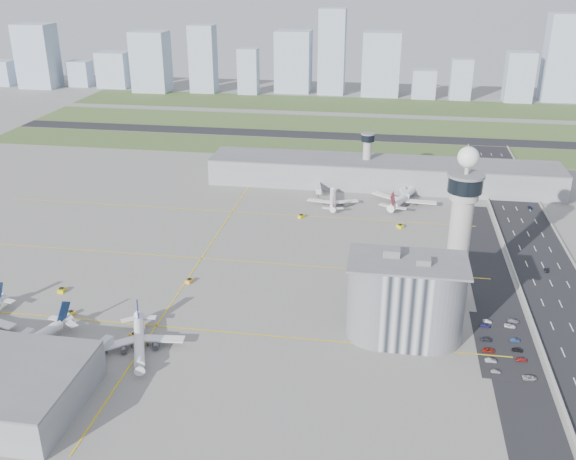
# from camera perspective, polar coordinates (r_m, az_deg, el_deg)

# --- Properties ---
(ground) EXTENTS (1000.00, 1000.00, 0.00)m
(ground) POSITION_cam_1_polar(r_m,az_deg,el_deg) (265.38, -1.21, -5.91)
(ground) COLOR gray
(grass_strip_0) EXTENTS (480.00, 50.00, 0.08)m
(grass_strip_0) POSITION_cam_1_polar(r_m,az_deg,el_deg) (475.30, 1.29, 7.35)
(grass_strip_0) COLOR #4B5F2D
(grass_strip_0) RESTS_ON ground
(grass_strip_1) EXTENTS (480.00, 60.00, 0.08)m
(grass_strip_1) POSITION_cam_1_polar(r_m,az_deg,el_deg) (547.30, 2.39, 9.44)
(grass_strip_1) COLOR #4A6932
(grass_strip_1) RESTS_ON ground
(grass_strip_2) EXTENTS (480.00, 70.00, 0.08)m
(grass_strip_2) POSITION_cam_1_polar(r_m,az_deg,el_deg) (624.88, 3.30, 11.13)
(grass_strip_2) COLOR #495D2C
(grass_strip_2) RESTS_ON ground
(runway) EXTENTS (480.00, 22.00, 0.10)m
(runway) POSITION_cam_1_polar(r_m,az_deg,el_deg) (510.70, 1.87, 8.46)
(runway) COLOR black
(runway) RESTS_ON ground
(highway) EXTENTS (28.00, 500.00, 0.10)m
(highway) POSITION_cam_1_polar(r_m,az_deg,el_deg) (271.74, 23.61, -7.28)
(highway) COLOR black
(highway) RESTS_ON ground
(barrier_left) EXTENTS (0.60, 500.00, 1.20)m
(barrier_left) POSITION_cam_1_polar(r_m,az_deg,el_deg) (268.09, 20.72, -7.08)
(barrier_left) COLOR #9E9E99
(barrier_left) RESTS_ON ground
(landside_road) EXTENTS (18.00, 260.00, 0.08)m
(landside_road) POSITION_cam_1_polar(r_m,az_deg,el_deg) (257.65, 18.68, -8.20)
(landside_road) COLOR black
(landside_road) RESTS_ON ground
(parking_lot) EXTENTS (20.00, 44.00, 0.10)m
(parking_lot) POSITION_cam_1_polar(r_m,az_deg,el_deg) (247.18, 18.61, -9.61)
(parking_lot) COLOR black
(parking_lot) RESTS_ON ground
(taxiway_line_h_0) EXTENTS (260.00, 0.60, 0.01)m
(taxiway_line_h_0) POSITION_cam_1_polar(r_m,az_deg,el_deg) (250.26, -11.62, -8.36)
(taxiway_line_h_0) COLOR yellow
(taxiway_line_h_0) RESTS_ON ground
(taxiway_line_h_1) EXTENTS (260.00, 0.60, 0.01)m
(taxiway_line_h_1) POSITION_cam_1_polar(r_m,az_deg,el_deg) (300.05, -7.72, -2.53)
(taxiway_line_h_1) COLOR yellow
(taxiway_line_h_1) RESTS_ON ground
(taxiway_line_h_2) EXTENTS (260.00, 0.60, 0.01)m
(taxiway_line_h_2) POSITION_cam_1_polar(r_m,az_deg,el_deg) (353.04, -4.99, 1.61)
(taxiway_line_h_2) COLOR yellow
(taxiway_line_h_2) RESTS_ON ground
(taxiway_line_v) EXTENTS (0.60, 260.00, 0.01)m
(taxiway_line_v) POSITION_cam_1_polar(r_m,az_deg,el_deg) (300.05, -7.72, -2.53)
(taxiway_line_v) COLOR yellow
(taxiway_line_v) RESTS_ON ground
(control_tower) EXTENTS (14.00, 14.00, 64.50)m
(control_tower) POSITION_cam_1_polar(r_m,az_deg,el_deg) (255.80, 15.13, 0.79)
(control_tower) COLOR #ADAAA5
(control_tower) RESTS_ON ground
(secondary_tower) EXTENTS (8.60, 8.60, 31.90)m
(secondary_tower) POSITION_cam_1_polar(r_m,az_deg,el_deg) (394.09, 7.04, 6.70)
(secondary_tower) COLOR #ADAAA5
(secondary_tower) RESTS_ON ground
(admin_building) EXTENTS (42.00, 24.00, 33.50)m
(admin_building) POSITION_cam_1_polar(r_m,az_deg,el_deg) (235.47, 10.39, -6.09)
(admin_building) COLOR #B2B2B7
(admin_building) RESTS_ON ground
(terminal_pier) EXTENTS (210.00, 32.00, 15.80)m
(terminal_pier) POSITION_cam_1_polar(r_m,az_deg,el_deg) (395.16, 8.40, 5.02)
(terminal_pier) COLOR gray
(terminal_pier) RESTS_ON ground
(airplane_near_b) EXTENTS (46.59, 50.01, 11.28)m
(airplane_near_b) POSITION_cam_1_polar(r_m,az_deg,el_deg) (245.69, -22.35, -8.88)
(airplane_near_b) COLOR white
(airplane_near_b) RESTS_ON ground
(airplane_near_c) EXTENTS (44.33, 47.53, 10.70)m
(airplane_near_c) POSITION_cam_1_polar(r_m,az_deg,el_deg) (234.88, -13.15, -9.24)
(airplane_near_c) COLOR white
(airplane_near_c) RESTS_ON ground
(airplane_far_a) EXTENTS (32.04, 36.67, 9.55)m
(airplane_far_a) POSITION_cam_1_polar(r_m,az_deg,el_deg) (362.44, 4.01, 3.03)
(airplane_far_a) COLOR white
(airplane_far_a) RESTS_ON ground
(airplane_far_b) EXTENTS (51.20, 55.31, 12.63)m
(airplane_far_b) POSITION_cam_1_polar(r_m,az_deg,el_deg) (368.94, 10.33, 3.32)
(airplane_far_b) COLOR white
(airplane_far_b) RESTS_ON ground
(jet_bridge_near_1) EXTENTS (5.39, 14.31, 5.70)m
(jet_bridge_near_1) POSITION_cam_1_polar(r_m,az_deg,el_deg) (243.97, -23.89, -10.16)
(jet_bridge_near_1) COLOR silver
(jet_bridge_near_1) RESTS_ON ground
(jet_bridge_near_2) EXTENTS (5.39, 14.31, 5.70)m
(jet_bridge_near_2) POSITION_cam_1_polar(r_m,az_deg,el_deg) (229.97, -17.45, -11.27)
(jet_bridge_near_2) COLOR silver
(jet_bridge_near_2) RESTS_ON ground
(jet_bridge_far_0) EXTENTS (5.39, 14.31, 5.70)m
(jet_bridge_far_0) POSITION_cam_1_polar(r_m,az_deg,el_deg) (383.73, 2.61, 3.90)
(jet_bridge_far_0) COLOR silver
(jet_bridge_far_0) RESTS_ON ground
(jet_bridge_far_1) EXTENTS (5.39, 14.31, 5.70)m
(jet_bridge_far_1) POSITION_cam_1_polar(r_m,az_deg,el_deg) (381.69, 10.10, 3.46)
(jet_bridge_far_1) COLOR silver
(jet_bridge_far_1) RESTS_ON ground
(tug_0) EXTENTS (2.70, 3.64, 1.97)m
(tug_0) POSITION_cam_1_polar(r_m,az_deg,el_deg) (284.27, -19.49, -5.04)
(tug_0) COLOR yellow
(tug_0) RESTS_ON ground
(tug_1) EXTENTS (3.79, 3.99, 1.91)m
(tug_1) POSITION_cam_1_polar(r_m,az_deg,el_deg) (265.69, -18.75, -6.98)
(tug_1) COLOR gold
(tug_1) RESTS_ON ground
(tug_2) EXTENTS (4.01, 3.44, 1.96)m
(tug_2) POSITION_cam_1_polar(r_m,az_deg,el_deg) (244.76, -13.47, -9.05)
(tug_2) COLOR #F5A426
(tug_2) RESTS_ON ground
(tug_3) EXTENTS (3.21, 3.86, 1.92)m
(tug_3) POSITION_cam_1_polar(r_m,az_deg,el_deg) (278.83, -8.76, -4.46)
(tug_3) COLOR gold
(tug_3) RESTS_ON ground
(tug_4) EXTENTS (3.78, 4.07, 1.95)m
(tug_4) POSITION_cam_1_polar(r_m,az_deg,el_deg) (343.60, 1.19, 1.25)
(tug_4) COLOR #E9C900
(tug_4) RESTS_ON ground
(tug_5) EXTENTS (4.09, 4.04, 1.98)m
(tug_5) POSITION_cam_1_polar(r_m,az_deg,el_deg) (335.62, 9.93, 0.36)
(tug_5) COLOR #DDC903
(tug_5) RESTS_ON ground
(car_lot_0) EXTENTS (3.27, 1.40, 1.10)m
(car_lot_0) POSITION_cam_1_polar(r_m,az_deg,el_deg) (231.01, 17.98, -11.86)
(car_lot_0) COLOR silver
(car_lot_0) RESTS_ON ground
(car_lot_1) EXTENTS (3.91, 1.43, 1.28)m
(car_lot_1) POSITION_cam_1_polar(r_m,az_deg,el_deg) (235.86, 17.58, -10.99)
(car_lot_1) COLOR gray
(car_lot_1) RESTS_ON ground
(car_lot_2) EXTENTS (4.47, 2.24, 1.21)m
(car_lot_2) POSITION_cam_1_polar(r_m,az_deg,el_deg) (241.14, 17.39, -10.16)
(car_lot_2) COLOR maroon
(car_lot_2) RESTS_ON ground
(car_lot_3) EXTENTS (4.14, 1.74, 1.19)m
(car_lot_3) POSITION_cam_1_polar(r_m,az_deg,el_deg) (247.23, 17.22, -9.26)
(car_lot_3) COLOR #242830
(car_lot_3) RESTS_ON ground
(car_lot_4) EXTENTS (3.88, 1.97, 1.26)m
(car_lot_4) POSITION_cam_1_polar(r_m,az_deg,el_deg) (255.50, 17.14, -8.11)
(car_lot_4) COLOR navy
(car_lot_4) RESTS_ON ground
(car_lot_5) EXTENTS (3.48, 1.70, 1.10)m
(car_lot_5) POSITION_cam_1_polar(r_m,az_deg,el_deg) (258.68, 17.29, -7.75)
(car_lot_5) COLOR silver
(car_lot_5) RESTS_ON ground
(car_lot_6) EXTENTS (4.83, 2.56, 1.29)m
(car_lot_6) POSITION_cam_1_polar(r_m,az_deg,el_deg) (231.36, 20.68, -12.19)
(car_lot_6) COLOR #A6A6A6
(car_lot_6) RESTS_ON ground
(car_lot_7) EXTENTS (4.11, 1.82, 1.17)m
(car_lot_7) POSITION_cam_1_polar(r_m,az_deg,el_deg) (239.71, 20.04, -10.77)
(car_lot_7) COLOR maroon
(car_lot_7) RESTS_ON ground
(car_lot_8) EXTENTS (3.89, 1.91, 1.28)m
(car_lot_8) POSITION_cam_1_polar(r_m,az_deg,el_deg) (244.54, 19.71, -9.99)
(car_lot_8) COLOR black
(car_lot_8) RESTS_ON ground
(car_lot_9) EXTENTS (3.54, 1.39, 1.15)m
(car_lot_9) POSITION_cam_1_polar(r_m,az_deg,el_deg) (249.90, 19.53, -9.22)
(car_lot_9) COLOR navy
(car_lot_9) RESTS_ON ground
(car_lot_10) EXTENTS (4.41, 2.41, 1.17)m
(car_lot_10) POSITION_cam_1_polar(r_m,az_deg,el_deg) (258.17, 19.13, -8.06)
(car_lot_10) COLOR white
(car_lot_10) RESTS_ON ground
(car_lot_11) EXTENTS (4.57, 2.34, 1.27)m
(car_lot_11) POSITION_cam_1_polar(r_m,az_deg,el_deg) (261.84, 19.41, -7.63)
(car_lot_11) COLOR slate
(car_lot_11) RESTS_ON ground
(car_hw_1) EXTENTS (1.64, 3.97, 1.28)m
(car_hw_1) POSITION_cam_1_polar(r_m,az_deg,el_deg) (307.58, 21.98, -3.31)
(car_hw_1) COLOR black
(car_hw_1) RESTS_ON ground
(car_hw_2) EXTENTS (2.18, 4.06, 1.08)m
(car_hw_2) POSITION_cam_1_polar(r_m,az_deg,el_deg) (380.93, 20.72, 1.87)
(car_hw_2) COLOR #161D49
(car_hw_2) RESTS_ON ground
(car_hw_4) EXTENTS (1.33, 3.22, 1.09)m
(car_hw_4) POSITION_cam_1_polar(r_m,az_deg,el_deg) (431.92, 17.45, 4.73)
(car_hw_4) COLOR gray
(car_hw_4) RESTS_ON ground
(skyline_bldg_0) EXTENTS (24.05, 19.24, 26.50)m
(skyline_bldg_0) POSITION_cam_1_polar(r_m,az_deg,el_deg) (782.63, -24.05, 12.64)
(skyline_bldg_0) COLOR #9EADC1
(skyline_bldg_0) RESTS_ON ground
(skyline_bldg_1) EXTENTS (37.63, 30.10, 65.60)m
(skyline_bldg_1) POSITION_cam_1_polar(r_m,az_deg,el_deg) (752.41, -21.38, 14.21)
(skyline_bldg_1) COLOR #9EADC1
(skyline_bldg_1) RESTS_ON ground
(skyline_bldg_2) EXTENTS (22.81, 18.25, 26.79)m
(skyline_bldg_2) POSITION_cam_1_polar(r_m,az_deg,el_deg) (747.19, -17.96, 13.09)
(skyline_bldg_2) COLOR #9EADC1
(skyline_bldg_2) RESTS_ON ground
(skyline_bldg_3) EXTENTS (32.30, 25.84, 36.93)m
(skyline_bldg_3) POSITION_cam_1_polar(r_m,az_deg,el_deg) (731.03, -15.18, 13.60)
(skyline_bldg_3) COLOR #9EADC1
(skyline_bldg_3) RESTS_ON ground
(skyline_bldg_4) EXTENTS (35.81, 28.65, 60.36)m
(skyline_bldg_4) POSITION_cam_1_polar(r_m,az_deg,el_deg) (696.30, -12.08, 14.43)
(skyline_bldg_4) COLOR #9EADC1
(skyline_bldg_4) RESTS_ON ground
(skyline_bldg_5) EXTENTS (25.49, 20.39, 66.89)m
(skyline_bldg_5) POSITION_cam_1_polar(r_m,az_deg,el_deg) (682.69, -7.56, 14.84)
(skyline_bldg_5) COLOR #9EADC1
(skyline_bldg_5) RESTS_ON ground
(skyline_bldg_6) EXTENTS (20.04, 16.03, 45.20)m
(skyline_bldg_6) POSITION_cam_1_polar(r_m,az_deg,el_deg) (670.77, -3.54, 13.90)
(skyline_bldg_6) COLOR #9EADC1
(skyline_bldg_6) RESTS_ON ground
(skyline_bldg_7) EXTENTS (35.76, 28.61, 61.22)m
(skyline_bldg_7) POSITION_cam_1_polar(r_m,az_deg,el_deg) (680.08, 0.48, 14.75)
(skyline_bldg_7) COLOR #9EADC1
(skyline_bldg_7) RESTS_ON ground
(skyline_bldg_8) EXTENTS (26.33, 21.06, 83.39)m
(skyline_bldg_8) POSITION_cam_1_polar(r_m,az_deg,el_deg) (668.46, 3.93, 15.52)
(skyline_bldg_8) COLOR #9EADC1
(skyline_bldg_8) RESTS_ON ground
(skyline_bldg_9) EXTENTS (36.96, 29.57, 62.11)m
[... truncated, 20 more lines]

